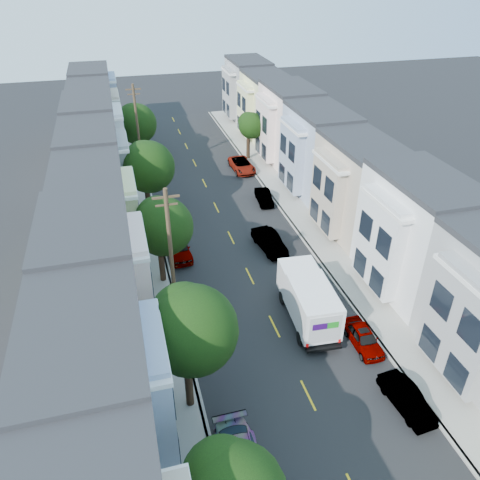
# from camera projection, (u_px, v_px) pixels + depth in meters

# --- Properties ---
(ground) EXTENTS (160.00, 160.00, 0.00)m
(ground) POSITION_uv_depth(u_px,v_px,m) (274.00, 326.00, 31.65)
(ground) COLOR black
(ground) RESTS_ON ground
(road_slab) EXTENTS (12.00, 70.00, 0.02)m
(road_slab) POSITION_uv_depth(u_px,v_px,m) (223.00, 222.00, 43.99)
(road_slab) COLOR black
(road_slab) RESTS_ON ground
(curb_left) EXTENTS (0.30, 70.00, 0.15)m
(curb_left) POSITION_uv_depth(u_px,v_px,m) (159.00, 230.00, 42.61)
(curb_left) COLOR gray
(curb_left) RESTS_ON ground
(curb_right) EXTENTS (0.30, 70.00, 0.15)m
(curb_right) POSITION_uv_depth(u_px,v_px,m) (284.00, 213.00, 45.29)
(curb_right) COLOR gray
(curb_right) RESTS_ON ground
(sidewalk_left) EXTENTS (2.60, 70.00, 0.15)m
(sidewalk_left) POSITION_uv_depth(u_px,v_px,m) (144.00, 231.00, 42.32)
(sidewalk_left) COLOR gray
(sidewalk_left) RESTS_ON ground
(sidewalk_right) EXTENTS (2.60, 70.00, 0.15)m
(sidewalk_right) POSITION_uv_depth(u_px,v_px,m) (296.00, 212.00, 45.58)
(sidewalk_right) COLOR gray
(sidewalk_right) RESTS_ON ground
(centerline) EXTENTS (0.12, 70.00, 0.01)m
(centerline) POSITION_uv_depth(u_px,v_px,m) (223.00, 222.00, 43.99)
(centerline) COLOR gold
(centerline) RESTS_ON ground
(townhouse_row_left) EXTENTS (5.00, 70.00, 8.50)m
(townhouse_row_left) POSITION_uv_depth(u_px,v_px,m) (101.00, 238.00, 41.51)
(townhouse_row_left) COLOR #BAAA95
(townhouse_row_left) RESTS_ON ground
(townhouse_row_right) EXTENTS (5.00, 70.00, 8.50)m
(townhouse_row_right) POSITION_uv_depth(u_px,v_px,m) (332.00, 208.00, 46.47)
(townhouse_row_right) COLOR #BAAA95
(townhouse_row_right) RESTS_ON ground
(tree_b) EXTENTS (4.70, 4.70, 7.81)m
(tree_b) POSITION_uv_depth(u_px,v_px,m) (190.00, 331.00, 23.39)
(tree_b) COLOR black
(tree_b) RESTS_ON ground
(tree_c) EXTENTS (4.34, 4.34, 6.96)m
(tree_c) POSITION_uv_depth(u_px,v_px,m) (162.00, 227.00, 33.62)
(tree_c) COLOR black
(tree_c) RESTS_ON ground
(tree_d) EXTENTS (4.70, 4.70, 7.63)m
(tree_d) POSITION_uv_depth(u_px,v_px,m) (148.00, 167.00, 41.76)
(tree_d) COLOR black
(tree_d) RESTS_ON ground
(tree_e) EXTENTS (4.70, 4.70, 6.99)m
(tree_e) POSITION_uv_depth(u_px,v_px,m) (136.00, 124.00, 54.42)
(tree_e) COLOR black
(tree_e) RESTS_ON ground
(tree_far_r) EXTENTS (3.10, 3.10, 5.70)m
(tree_far_r) POSITION_uv_depth(u_px,v_px,m) (251.00, 126.00, 55.39)
(tree_far_r) COLOR black
(tree_far_r) RESTS_ON ground
(utility_pole_near) EXTENTS (1.60, 0.26, 10.00)m
(utility_pole_near) POSITION_uv_depth(u_px,v_px,m) (172.00, 261.00, 29.20)
(utility_pole_near) COLOR #42301E
(utility_pole_near) RESTS_ON ground
(utility_pole_far) EXTENTS (1.60, 0.26, 10.00)m
(utility_pole_far) POSITION_uv_depth(u_px,v_px,m) (138.00, 131.00, 50.60)
(utility_pole_far) COLOR #42301E
(utility_pole_far) RESTS_ON ground
(fedex_truck) EXTENTS (2.56, 6.65, 3.19)m
(fedex_truck) POSITION_uv_depth(u_px,v_px,m) (308.00, 299.00, 31.35)
(fedex_truck) COLOR white
(fedex_truck) RESTS_ON ground
(lead_sedan) EXTENTS (2.11, 4.55, 1.46)m
(lead_sedan) POSITION_uv_depth(u_px,v_px,m) (269.00, 242.00, 39.55)
(lead_sedan) COLOR black
(lead_sedan) RESTS_ON ground
(parked_left_b) EXTENTS (2.18, 5.09, 1.52)m
(parked_left_b) POSITION_uv_depth(u_px,v_px,m) (243.00, 467.00, 22.16)
(parked_left_b) COLOR black
(parked_left_b) RESTS_ON ground
(parked_left_c) EXTENTS (2.57, 5.37, 1.48)m
(parked_left_c) POSITION_uv_depth(u_px,v_px,m) (198.00, 315.00, 31.56)
(parked_left_c) COLOR #9EABB7
(parked_left_c) RESTS_ON ground
(parked_left_d) EXTENTS (2.00, 4.71, 1.50)m
(parked_left_d) POSITION_uv_depth(u_px,v_px,m) (178.00, 248.00, 38.70)
(parked_left_d) COLOR #4E0916
(parked_left_d) RESTS_ON ground
(parked_right_a) EXTENTS (1.67, 3.89, 1.26)m
(parked_right_a) POSITION_uv_depth(u_px,v_px,m) (407.00, 399.00, 25.71)
(parked_right_a) COLOR slate
(parked_right_a) RESTS_ON ground
(parked_right_b) EXTENTS (1.57, 3.93, 1.26)m
(parked_right_b) POSITION_uv_depth(u_px,v_px,m) (363.00, 338.00, 29.80)
(parked_right_b) COLOR silver
(parked_right_b) RESTS_ON ground
(parked_right_c) EXTENTS (1.60, 3.74, 1.21)m
(parked_right_c) POSITION_uv_depth(u_px,v_px,m) (264.00, 197.00, 47.07)
(parked_right_c) COLOR black
(parked_right_c) RESTS_ON ground
(parked_right_d) EXTENTS (2.44, 4.97, 1.36)m
(parked_right_d) POSITION_uv_depth(u_px,v_px,m) (242.00, 165.00, 54.02)
(parked_right_d) COLOR black
(parked_right_d) RESTS_ON ground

